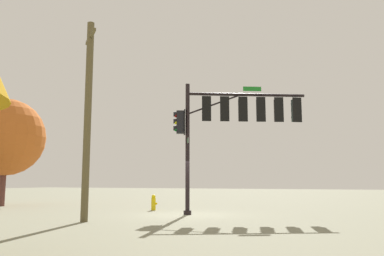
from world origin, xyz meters
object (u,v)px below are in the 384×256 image
(fire_hydrant, at_px, (154,203))
(tree_near, at_px, (5,137))
(utility_pole, at_px, (88,116))
(signal_pole_assembly, at_px, (233,117))

(fire_hydrant, bearing_deg, tree_near, -178.81)
(fire_hydrant, distance_m, tree_near, 11.12)
(utility_pole, xyz_separation_m, tree_near, (-10.54, 6.13, 0.19))
(signal_pole_assembly, relative_size, fire_hydrant, 7.52)
(utility_pole, height_order, tree_near, utility_pole)
(fire_hydrant, height_order, tree_near, tree_near)
(utility_pole, height_order, fire_hydrant, utility_pole)
(signal_pole_assembly, xyz_separation_m, utility_pole, (-4.57, -5.37, -0.52))
(fire_hydrant, relative_size, tree_near, 0.12)
(signal_pole_assembly, relative_size, utility_pole, 0.78)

